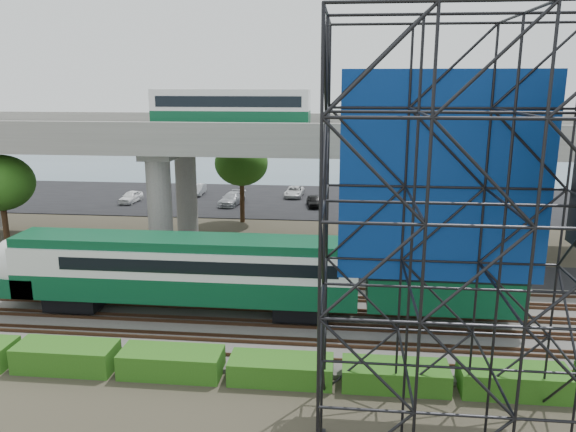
# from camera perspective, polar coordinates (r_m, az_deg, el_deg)

# --- Properties ---
(ground) EXTENTS (140.00, 140.00, 0.00)m
(ground) POSITION_cam_1_polar(r_m,az_deg,el_deg) (29.96, -1.67, -12.13)
(ground) COLOR #474233
(ground) RESTS_ON ground
(ballast_bed) EXTENTS (90.00, 12.00, 0.20)m
(ballast_bed) POSITION_cam_1_polar(r_m,az_deg,el_deg) (31.71, -1.18, -10.41)
(ballast_bed) COLOR slate
(ballast_bed) RESTS_ON ground
(service_road) EXTENTS (90.00, 5.00, 0.08)m
(service_road) POSITION_cam_1_polar(r_m,az_deg,el_deg) (39.60, 0.36, -5.52)
(service_road) COLOR black
(service_road) RESTS_ON ground
(parking_lot) EXTENTS (90.00, 18.00, 0.08)m
(parking_lot) POSITION_cam_1_polar(r_m,az_deg,el_deg) (62.22, 2.49, 1.53)
(parking_lot) COLOR black
(parking_lot) RESTS_ON ground
(harbor_water) EXTENTS (140.00, 40.00, 0.03)m
(harbor_water) POSITION_cam_1_polar(r_m,az_deg,el_deg) (83.84, 3.44, 4.63)
(harbor_water) COLOR #3F5A68
(harbor_water) RESTS_ON ground
(rail_tracks) EXTENTS (90.00, 9.52, 0.16)m
(rail_tracks) POSITION_cam_1_polar(r_m,az_deg,el_deg) (31.64, -1.18, -10.11)
(rail_tracks) COLOR #472D1E
(rail_tracks) RESTS_ON ballast_bed
(commuter_train) EXTENTS (29.30, 3.06, 4.30)m
(commuter_train) POSITION_cam_1_polar(r_m,az_deg,el_deg) (31.18, -6.64, -5.44)
(commuter_train) COLOR black
(commuter_train) RESTS_ON rail_tracks
(overpass) EXTENTS (80.00, 12.00, 12.40)m
(overpass) POSITION_cam_1_polar(r_m,az_deg,el_deg) (43.20, 0.59, 7.22)
(overpass) COLOR #9E9B93
(overpass) RESTS_ON ground
(scaffold_tower) EXTENTS (9.36, 6.36, 15.00)m
(scaffold_tower) POSITION_cam_1_polar(r_m,az_deg,el_deg) (19.92, 16.77, -3.08)
(scaffold_tower) COLOR black
(scaffold_tower) RESTS_ON ground
(hedge_strip) EXTENTS (34.60, 1.80, 1.20)m
(hedge_strip) POSITION_cam_1_polar(r_m,az_deg,el_deg) (25.79, -0.70, -15.23)
(hedge_strip) COLOR #245012
(hedge_strip) RESTS_ON ground
(trees) EXTENTS (40.94, 16.94, 7.69)m
(trees) POSITION_cam_1_polar(r_m,az_deg,el_deg) (44.34, -4.93, 3.88)
(trees) COLOR #382314
(trees) RESTS_ON ground
(suv) EXTENTS (5.25, 2.78, 1.41)m
(suv) POSITION_cam_1_polar(r_m,az_deg,el_deg) (42.47, -19.89, -3.97)
(suv) COLOR black
(suv) RESTS_ON service_road
(parked_cars) EXTENTS (39.73, 9.55, 1.31)m
(parked_cars) POSITION_cam_1_polar(r_m,az_deg,el_deg) (61.62, 2.21, 2.03)
(parked_cars) COLOR white
(parked_cars) RESTS_ON parking_lot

